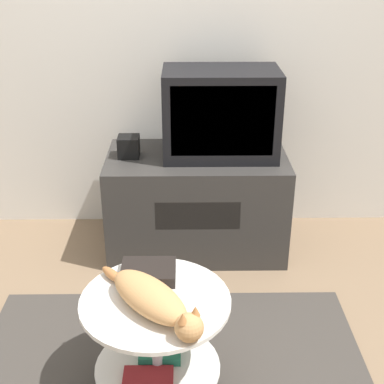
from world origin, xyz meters
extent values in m
plane|color=#7F664C|center=(0.00, 0.00, 0.00)|extent=(12.00, 12.00, 0.00)
cube|color=silver|center=(0.00, 1.49, 1.30)|extent=(8.00, 0.05, 2.60)
cube|color=#3D3833|center=(0.00, 0.00, 0.01)|extent=(1.74, 1.19, 0.02)
cube|color=#33302D|center=(0.14, 1.12, 0.30)|extent=(1.04, 0.57, 0.60)
cube|color=black|center=(0.14, 0.84, 0.36)|extent=(0.47, 0.01, 0.17)
cube|color=black|center=(0.27, 1.14, 0.85)|extent=(0.64, 0.38, 0.49)
cube|color=black|center=(0.27, 0.96, 0.86)|extent=(0.55, 0.01, 0.38)
cube|color=black|center=(-0.25, 1.12, 0.66)|extent=(0.12, 0.12, 0.12)
cylinder|color=#B7B7BC|center=(-0.05, -0.05, 0.24)|extent=(0.04, 0.04, 0.44)
cylinder|color=silver|center=(-0.05, -0.05, 0.13)|extent=(0.52, 0.52, 0.01)
cylinder|color=silver|center=(-0.05, -0.05, 0.46)|extent=(0.59, 0.59, 0.02)
cube|color=#1E664C|center=(-0.04, 0.01, 0.16)|extent=(0.17, 0.15, 0.04)
cube|color=maroon|center=(-0.08, -0.13, 0.14)|extent=(0.20, 0.13, 0.02)
cube|color=black|center=(-0.08, 0.09, 0.50)|extent=(0.22, 0.17, 0.05)
ellipsoid|color=tan|center=(-0.07, -0.11, 0.53)|extent=(0.38, 0.40, 0.11)
sphere|color=tan|center=(0.08, -0.28, 0.53)|extent=(0.10, 0.10, 0.10)
cone|color=#B2703D|center=(0.10, -0.26, 0.58)|extent=(0.04, 0.04, 0.04)
cone|color=#B2703D|center=(0.06, -0.30, 0.58)|extent=(0.04, 0.04, 0.04)
ellipsoid|color=#B2703D|center=(-0.23, 0.07, 0.50)|extent=(0.12, 0.13, 0.04)
camera|label=1|loc=(0.07, -1.74, 1.74)|focal=50.00mm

